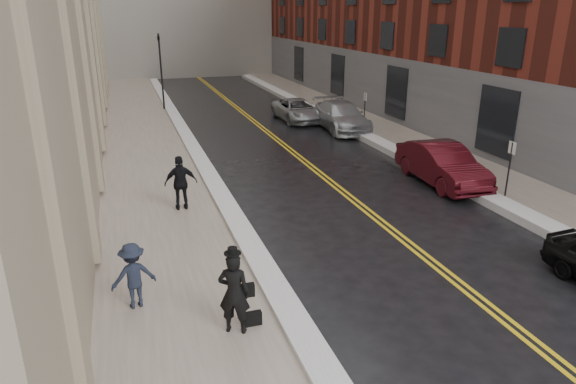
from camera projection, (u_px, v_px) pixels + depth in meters
sidewalk_left at (150, 168)px, 22.75m from camera, size 4.00×64.00×0.15m
sidewalk_right at (417, 145)px, 26.66m from camera, size 3.00×64.00×0.15m
lane_stripe_a at (296, 157)px, 24.77m from camera, size 0.12×64.00×0.01m
lane_stripe_b at (301, 156)px, 24.84m from camera, size 0.12×64.00×0.01m
snow_ridge_left at (201, 162)px, 23.40m from camera, size 0.70×60.80×0.26m
snow_ridge_right at (385, 146)px, 26.10m from camera, size 0.85×60.80×0.30m
traffic_signal at (161, 66)px, 34.83m from camera, size 0.18×0.15×5.20m
parking_sign_near at (510, 165)px, 18.74m from camera, size 0.06×0.35×2.23m
parking_sign_far at (365, 108)px, 29.49m from camera, size 0.06×0.35×2.23m
car_maroon at (442, 164)px, 20.72m from camera, size 1.95×5.02×1.63m
car_silver_near at (341, 116)px, 30.06m from camera, size 2.64×5.70×1.61m
car_silver_far at (297, 110)px, 32.57m from camera, size 2.39×4.93×1.35m
pedestrian_main at (234, 293)px, 10.81m from camera, size 0.80×0.69×1.86m
pedestrian_b at (133, 275)px, 11.80m from camera, size 1.12×0.77×1.59m
pedestrian_c at (181, 183)px, 17.61m from camera, size 1.12×0.48×1.90m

